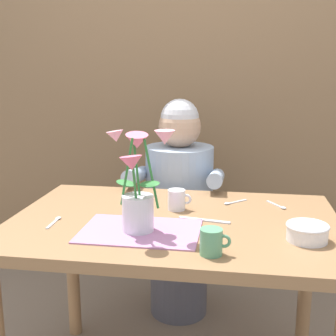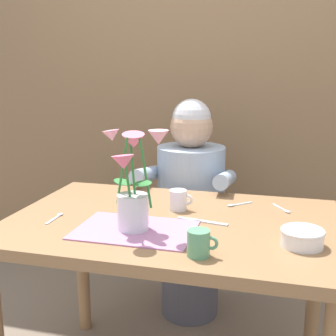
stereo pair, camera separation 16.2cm
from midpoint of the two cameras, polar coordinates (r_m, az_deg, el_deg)
name	(u,v)px [view 1 (the left image)]	position (r m, az deg, el deg)	size (l,w,h in m)	color
wood_panel_backdrop	(201,73)	(2.57, 2.40, 12.13)	(4.00, 0.10, 2.50)	brown
dining_table	(174,244)	(1.66, -2.06, -9.83)	(1.20, 0.80, 0.74)	olive
seated_person	(179,211)	(2.26, -0.62, -5.67)	(0.45, 0.47, 1.14)	#4C4C56
striped_placemat	(140,231)	(1.51, -6.71, -8.14)	(0.40, 0.28, 0.01)	#B275A3
flower_vase	(138,188)	(1.46, -7.03, -2.65)	(0.24, 0.24, 0.35)	silver
ceramic_bowl	(307,232)	(1.46, 14.56, -8.03)	(0.14, 0.14, 0.06)	white
dinner_knife	(204,220)	(1.61, 1.84, -6.77)	(0.19, 0.02, 0.01)	silver
tea_cup	(212,242)	(1.32, 2.12, -9.57)	(0.09, 0.07, 0.08)	#569970
ceramic_mug	(177,200)	(1.71, -1.55, -4.16)	(0.09, 0.07, 0.08)	silver
spoon_0	(56,221)	(1.67, -17.08, -6.57)	(0.02, 0.12, 0.01)	silver
spoon_1	(232,203)	(1.81, 5.74, -4.51)	(0.10, 0.09, 0.01)	silver
spoon_2	(279,206)	(1.80, 11.68, -4.88)	(0.08, 0.11, 0.01)	silver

